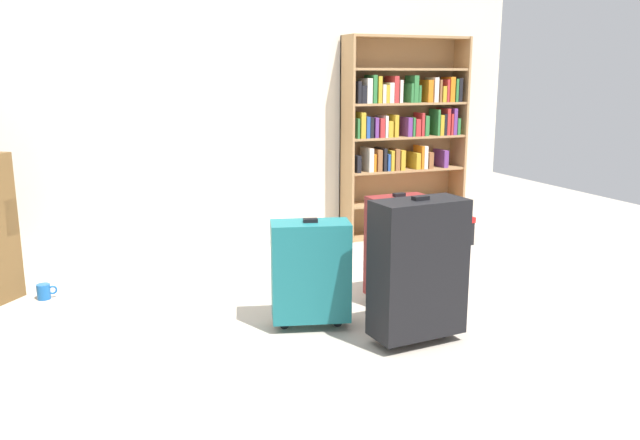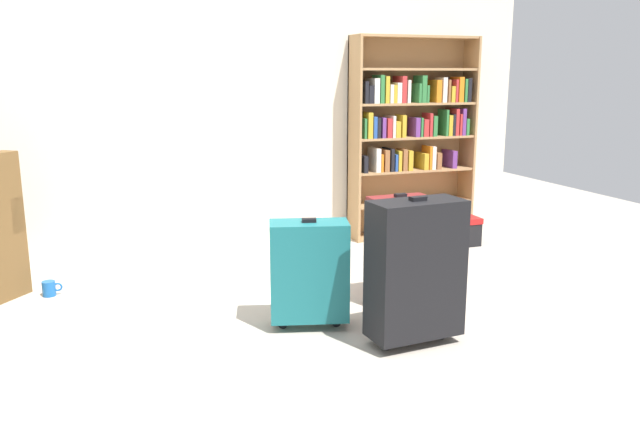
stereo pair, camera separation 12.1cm
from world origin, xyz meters
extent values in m
plane|color=#B2A899|center=(0.00, 0.00, 0.00)|extent=(9.02, 9.02, 0.00)
cube|color=beige|center=(0.00, 1.86, 1.30)|extent=(5.15, 0.10, 2.60)
cube|color=#A87F51|center=(1.03, 1.66, 0.83)|extent=(0.02, 0.26, 1.66)
cube|color=#A87F51|center=(2.08, 1.66, 0.83)|extent=(0.02, 0.26, 1.66)
cube|color=#A87F51|center=(1.55, 1.78, 0.83)|extent=(1.08, 0.02, 1.66)
cube|color=#A87F51|center=(1.55, 1.66, 0.01)|extent=(1.04, 0.24, 0.02)
cube|color=#A87F51|center=(1.55, 1.66, 0.29)|extent=(1.04, 0.24, 0.02)
cube|color=#A87F51|center=(1.55, 1.66, 0.56)|extent=(1.04, 0.24, 0.02)
cube|color=#A87F51|center=(1.55, 1.66, 0.84)|extent=(1.04, 0.24, 0.02)
cube|color=#A87F51|center=(1.55, 1.66, 1.12)|extent=(1.04, 0.24, 0.02)
cube|color=#A87F51|center=(1.55, 1.66, 1.39)|extent=(1.04, 0.24, 0.02)
cube|color=#A87F51|center=(1.55, 1.66, 1.65)|extent=(1.04, 0.24, 0.02)
cube|color=black|center=(1.08, 1.62, 0.64)|extent=(0.04, 0.17, 0.14)
cube|color=silver|center=(1.19, 1.64, 0.67)|extent=(0.04, 0.19, 0.19)
cube|color=orange|center=(1.23, 1.61, 0.65)|extent=(0.02, 0.15, 0.15)
cube|color=brown|center=(1.27, 1.62, 0.66)|extent=(0.04, 0.17, 0.18)
cube|color=black|center=(1.32, 1.63, 0.67)|extent=(0.03, 0.19, 0.19)
cube|color=#264C99|center=(1.35, 1.64, 0.64)|extent=(0.02, 0.20, 0.14)
cube|color=gold|center=(1.39, 1.63, 0.66)|extent=(0.03, 0.18, 0.17)
cube|color=brown|center=(1.43, 1.61, 0.66)|extent=(0.04, 0.15, 0.18)
cube|color=gold|center=(1.48, 1.61, 0.66)|extent=(0.04, 0.15, 0.17)
cube|color=gold|center=(1.63, 1.63, 0.64)|extent=(0.04, 0.19, 0.14)
cube|color=orange|center=(1.67, 1.62, 0.67)|extent=(0.02, 0.15, 0.19)
cube|color=silver|center=(1.70, 1.63, 0.67)|extent=(0.03, 0.18, 0.19)
cube|color=brown|center=(1.75, 1.65, 0.64)|extent=(0.04, 0.22, 0.14)
cube|color=#66337F|center=(1.90, 1.64, 0.65)|extent=(0.04, 0.20, 0.15)
cube|color=#2D7238|center=(1.07, 1.64, 0.93)|extent=(0.02, 0.20, 0.16)
cube|color=gold|center=(1.12, 1.63, 0.95)|extent=(0.04, 0.19, 0.21)
cube|color=#264C99|center=(1.16, 1.64, 0.94)|extent=(0.03, 0.19, 0.17)
cube|color=black|center=(1.19, 1.63, 0.93)|extent=(0.03, 0.18, 0.16)
cube|color=#66337F|center=(1.24, 1.64, 0.93)|extent=(0.03, 0.20, 0.16)
cube|color=#B22D2D|center=(1.29, 1.63, 0.93)|extent=(0.04, 0.19, 0.15)
cube|color=silver|center=(1.33, 1.64, 0.94)|extent=(0.02, 0.20, 0.18)
cube|color=gold|center=(1.36, 1.63, 0.92)|extent=(0.04, 0.18, 0.13)
cube|color=gold|center=(1.42, 1.62, 0.94)|extent=(0.03, 0.16, 0.18)
cube|color=#66337F|center=(1.54, 1.62, 0.93)|extent=(0.04, 0.16, 0.16)
cube|color=#2D7238|center=(1.58, 1.61, 0.93)|extent=(0.02, 0.15, 0.16)
cube|color=#B22D2D|center=(1.62, 1.63, 0.92)|extent=(0.04, 0.18, 0.14)
cube|color=#B22D2D|center=(1.66, 1.62, 0.95)|extent=(0.03, 0.15, 0.19)
cube|color=#2D7238|center=(1.70, 1.63, 0.93)|extent=(0.04, 0.18, 0.17)
cube|color=#2D7238|center=(1.81, 1.62, 0.96)|extent=(0.02, 0.16, 0.22)
cube|color=gold|center=(1.85, 1.64, 0.94)|extent=(0.03, 0.21, 0.17)
cube|color=black|center=(1.88, 1.65, 0.94)|extent=(0.02, 0.22, 0.18)
cube|color=#B22D2D|center=(1.91, 1.64, 0.96)|extent=(0.03, 0.20, 0.22)
cube|color=#B22D2D|center=(1.94, 1.62, 0.94)|extent=(0.02, 0.17, 0.18)
cube|color=#66337F|center=(1.97, 1.63, 0.96)|extent=(0.03, 0.18, 0.22)
cube|color=#2D7238|center=(2.01, 1.62, 0.92)|extent=(0.03, 0.16, 0.14)
cube|color=black|center=(1.08, 1.63, 1.21)|extent=(0.03, 0.17, 0.17)
cube|color=black|center=(1.12, 1.61, 1.20)|extent=(0.04, 0.15, 0.14)
cube|color=silver|center=(1.17, 1.63, 1.22)|extent=(0.04, 0.19, 0.20)
cube|color=#2D7238|center=(1.21, 1.63, 1.24)|extent=(0.03, 0.18, 0.22)
cube|color=gold|center=(1.26, 1.63, 1.23)|extent=(0.03, 0.19, 0.21)
cube|color=silver|center=(1.30, 1.63, 1.20)|extent=(0.03, 0.18, 0.15)
cube|color=gold|center=(1.33, 1.64, 1.20)|extent=(0.03, 0.20, 0.14)
cube|color=silver|center=(1.36, 1.64, 1.21)|extent=(0.04, 0.20, 0.16)
cube|color=#B22D2D|center=(1.41, 1.63, 1.23)|extent=(0.04, 0.19, 0.21)
cube|color=silver|center=(1.45, 1.64, 1.22)|extent=(0.03, 0.19, 0.18)
cube|color=#2D7238|center=(1.55, 1.64, 1.20)|extent=(0.02, 0.21, 0.16)
cube|color=#2D7238|center=(1.59, 1.62, 1.24)|extent=(0.04, 0.17, 0.22)
cube|color=#2D7238|center=(1.62, 1.64, 1.20)|extent=(0.02, 0.20, 0.14)
cube|color=orange|center=(1.72, 1.65, 1.22)|extent=(0.04, 0.22, 0.18)
cube|color=silver|center=(1.78, 1.62, 1.23)|extent=(0.04, 0.16, 0.20)
cube|color=brown|center=(1.82, 1.62, 1.22)|extent=(0.02, 0.15, 0.18)
cube|color=gold|center=(1.86, 1.62, 1.19)|extent=(0.03, 0.17, 0.13)
cube|color=#B22D2D|center=(1.89, 1.62, 1.22)|extent=(0.02, 0.16, 0.18)
cube|color=orange|center=(1.93, 1.62, 1.23)|extent=(0.04, 0.17, 0.21)
cube|color=#2D7238|center=(1.98, 1.65, 1.22)|extent=(0.02, 0.21, 0.19)
cube|color=black|center=(2.01, 1.64, 1.22)|extent=(0.03, 0.21, 0.20)
cylinder|color=#1959A5|center=(-1.30, 0.98, 0.05)|extent=(0.08, 0.08, 0.10)
torus|color=#1959A5|center=(-1.25, 0.98, 0.05)|extent=(0.06, 0.01, 0.06)
cube|color=black|center=(1.68, 1.25, 0.10)|extent=(0.46, 0.29, 0.20)
cube|color=red|center=(1.68, 1.25, 0.21)|extent=(0.47, 0.30, 0.04)
cube|color=maroon|center=(0.70, 0.15, 0.35)|extent=(0.37, 0.20, 0.60)
cube|color=black|center=(0.70, 0.15, 0.66)|extent=(0.07, 0.04, 0.02)
cylinder|color=black|center=(0.57, 0.15, 0.03)|extent=(0.05, 0.05, 0.05)
cylinder|color=black|center=(0.83, 0.16, 0.03)|extent=(0.05, 0.05, 0.05)
cube|color=#19666B|center=(0.07, -0.04, 0.32)|extent=(0.46, 0.31, 0.54)
cube|color=black|center=(0.07, -0.04, 0.60)|extent=(0.08, 0.06, 0.02)
cylinder|color=black|center=(-0.07, 0.00, 0.03)|extent=(0.06, 0.06, 0.05)
cylinder|color=black|center=(0.21, -0.07, 0.03)|extent=(0.06, 0.06, 0.05)
cube|color=black|center=(0.50, -0.43, 0.40)|extent=(0.49, 0.26, 0.70)
cube|color=black|center=(0.50, -0.43, 0.76)|extent=(0.08, 0.05, 0.02)
cylinder|color=black|center=(0.34, -0.44, 0.03)|extent=(0.05, 0.05, 0.05)
cylinder|color=black|center=(0.67, -0.41, 0.03)|extent=(0.05, 0.05, 0.05)
camera|label=1|loc=(-1.09, -3.15, 1.35)|focal=36.17mm
camera|label=2|loc=(-0.97, -3.19, 1.35)|focal=36.17mm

